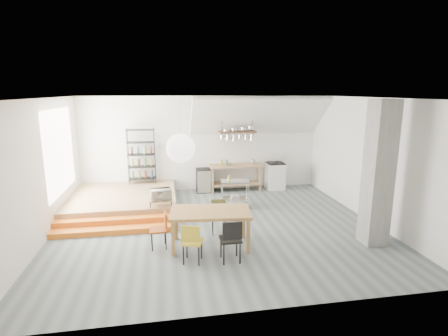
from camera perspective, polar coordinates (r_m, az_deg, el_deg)
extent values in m
plane|color=#555F63|center=(8.94, -1.01, -9.60)|extent=(8.00, 8.00, 0.00)
cube|color=silver|center=(11.88, -3.61, 3.95)|extent=(8.00, 0.04, 3.20)
cube|color=silver|center=(8.82, -27.70, -0.48)|extent=(0.04, 7.00, 3.20)
cube|color=silver|center=(9.88, 22.54, 1.27)|extent=(0.04, 7.00, 3.20)
cube|color=white|center=(8.28, -1.10, 11.38)|extent=(8.00, 7.00, 0.02)
cube|color=white|center=(11.53, 5.68, 8.40)|extent=(4.40, 1.44, 1.32)
cube|color=white|center=(10.19, -25.20, 2.49)|extent=(0.02, 2.50, 2.20)
cube|color=#94754A|center=(10.74, -16.05, -5.12)|extent=(3.00, 3.00, 0.40)
cube|color=orange|center=(8.96, -17.31, -9.67)|extent=(3.00, 0.35, 0.13)
cube|color=orange|center=(9.26, -17.06, -8.49)|extent=(3.00, 0.35, 0.27)
cube|color=slate|center=(8.28, 23.89, -0.88)|extent=(0.50, 0.50, 3.20)
cube|color=#94754A|center=(11.84, 1.92, 0.40)|extent=(1.80, 0.60, 0.06)
cube|color=#94754A|center=(11.99, 1.90, -2.55)|extent=(1.70, 0.55, 0.04)
cube|color=#94754A|center=(12.34, 5.43, -1.30)|extent=(0.06, 0.06, 0.86)
cube|color=#94754A|center=(12.02, -2.14, -1.62)|extent=(0.06, 0.06, 0.86)
cube|color=#94754A|center=(11.92, 5.98, -1.80)|extent=(0.06, 0.06, 0.86)
cube|color=#94754A|center=(11.60, -1.85, -2.15)|extent=(0.06, 0.06, 0.86)
cube|color=white|center=(12.29, 8.31, -1.34)|extent=(0.60, 0.60, 0.90)
cube|color=black|center=(12.19, 8.38, 0.81)|extent=(0.58, 0.58, 0.03)
cube|color=white|center=(12.42, 8.00, 1.66)|extent=(0.60, 0.05, 0.25)
cylinder|color=black|center=(12.36, 8.80, 1.08)|extent=(0.18, 0.18, 0.02)
cylinder|color=black|center=(12.27, 7.56, 1.03)|extent=(0.18, 0.18, 0.02)
cylinder|color=black|center=(12.10, 9.22, 0.82)|extent=(0.18, 0.18, 0.02)
cylinder|color=black|center=(12.01, 7.95, 0.77)|extent=(0.18, 0.18, 0.02)
cube|color=#432D1B|center=(11.46, 2.16, 5.92)|extent=(1.20, 0.50, 0.05)
cylinder|color=black|center=(11.31, -0.32, 8.77)|extent=(0.02, 0.02, 1.15)
cylinder|color=black|center=(11.52, 4.65, 8.80)|extent=(0.02, 0.02, 1.15)
cylinder|color=silver|center=(11.33, -0.28, 5.14)|extent=(0.16, 0.16, 0.12)
cylinder|color=silver|center=(11.37, 0.72, 5.06)|extent=(0.20, 0.20, 0.16)
cylinder|color=silver|center=(11.41, 1.71, 4.99)|extent=(0.16, 0.16, 0.20)
cylinder|color=silver|center=(11.45, 2.70, 5.20)|extent=(0.20, 0.20, 0.12)
cylinder|color=silver|center=(11.49, 3.68, 5.12)|extent=(0.16, 0.16, 0.16)
cylinder|color=silver|center=(11.54, 4.64, 5.04)|extent=(0.20, 0.20, 0.20)
cylinder|color=black|center=(11.75, -11.21, 2.16)|extent=(0.02, 0.02, 1.80)
cylinder|color=black|center=(11.81, -15.29, 2.00)|extent=(0.02, 0.02, 1.80)
cylinder|color=black|center=(11.40, -11.25, 1.84)|extent=(0.02, 0.02, 1.80)
cylinder|color=black|center=(11.45, -15.46, 1.68)|extent=(0.02, 0.02, 1.80)
cube|color=black|center=(11.75, -13.13, -1.67)|extent=(0.88, 0.38, 0.02)
cube|color=black|center=(11.66, -13.22, 0.23)|extent=(0.88, 0.38, 0.02)
cube|color=black|center=(11.59, -13.32, 2.17)|extent=(0.88, 0.38, 0.02)
cube|color=black|center=(11.52, -13.42, 4.12)|extent=(0.88, 0.38, 0.02)
cube|color=black|center=(11.48, -13.52, 6.10)|extent=(0.88, 0.38, 0.03)
cylinder|color=#3F8535|center=(11.72, -13.16, -1.01)|extent=(0.07, 0.07, 0.24)
cylinder|color=#A2821B|center=(11.64, -13.26, 0.91)|extent=(0.07, 0.07, 0.24)
cylinder|color=maroon|center=(11.56, -13.36, 2.85)|extent=(0.07, 0.07, 0.24)
cube|color=#94754A|center=(9.37, -10.26, -5.17)|extent=(0.60, 0.40, 0.03)
cylinder|color=black|center=(9.56, -8.61, -5.27)|extent=(0.02, 0.02, 0.13)
cylinder|color=black|center=(9.57, -11.86, -5.39)|extent=(0.02, 0.02, 0.13)
cylinder|color=black|center=(9.23, -8.56, -5.91)|extent=(0.02, 0.02, 0.13)
cylinder|color=black|center=(9.24, -11.93, -6.03)|extent=(0.02, 0.02, 0.13)
sphere|color=white|center=(7.29, -7.07, 3.23)|extent=(0.60, 0.60, 0.60)
cube|color=brown|center=(7.63, -2.24, -7.22)|extent=(1.82, 1.15, 0.06)
cube|color=brown|center=(8.21, 3.20, -8.82)|extent=(0.08, 0.08, 0.76)
cube|color=brown|center=(8.18, -7.83, -9.02)|extent=(0.08, 0.08, 0.76)
cube|color=brown|center=(7.46, 3.98, -11.11)|extent=(0.08, 0.08, 0.76)
cube|color=brown|center=(7.42, -8.27, -11.34)|extent=(0.08, 0.08, 0.76)
cube|color=gold|center=(7.11, -5.17, -11.91)|extent=(0.47, 0.47, 0.04)
cube|color=gold|center=(6.86, -5.51, -10.69)|extent=(0.36, 0.14, 0.33)
cylinder|color=black|center=(7.10, -6.63, -13.94)|extent=(0.03, 0.03, 0.42)
cylinder|color=black|center=(7.05, -4.15, -14.12)|extent=(0.03, 0.03, 0.42)
cylinder|color=black|center=(7.37, -6.08, -12.90)|extent=(0.03, 0.03, 0.42)
cylinder|color=black|center=(7.31, -3.69, -13.06)|extent=(0.03, 0.03, 0.42)
cube|color=black|center=(7.12, 1.05, -11.55)|extent=(0.41, 0.41, 0.04)
cube|color=black|center=(6.85, 1.37, -10.22)|extent=(0.39, 0.05, 0.36)
cylinder|color=black|center=(7.05, -0.03, -13.94)|extent=(0.03, 0.03, 0.45)
cylinder|color=black|center=(7.11, 2.64, -13.71)|extent=(0.03, 0.03, 0.45)
cylinder|color=black|center=(7.34, -0.50, -12.82)|extent=(0.03, 0.03, 0.45)
cylinder|color=black|center=(7.39, 2.06, -12.61)|extent=(0.03, 0.03, 0.45)
cube|color=#616A32|center=(8.42, -0.87, -7.98)|extent=(0.41, 0.41, 0.04)
cube|color=#616A32|center=(8.50, -0.93, -6.13)|extent=(0.35, 0.07, 0.32)
cylinder|color=black|center=(8.65, 0.08, -8.93)|extent=(0.03, 0.03, 0.41)
cylinder|color=black|center=(8.63, -1.90, -8.97)|extent=(0.03, 0.03, 0.41)
cylinder|color=black|center=(8.37, 0.20, -9.67)|extent=(0.03, 0.03, 0.41)
cylinder|color=black|center=(8.36, -1.84, -9.71)|extent=(0.03, 0.03, 0.41)
cube|color=#9F4416|center=(7.82, -10.69, -9.89)|extent=(0.39, 0.39, 0.04)
cube|color=#9F4416|center=(7.75, -9.53, -8.25)|extent=(0.06, 0.35, 0.32)
cylinder|color=black|center=(7.78, -9.46, -11.66)|extent=(0.03, 0.03, 0.40)
cylinder|color=black|center=(8.04, -9.64, -10.82)|extent=(0.03, 0.03, 0.40)
cylinder|color=black|center=(7.76, -11.66, -11.80)|extent=(0.03, 0.03, 0.40)
cylinder|color=black|center=(8.03, -11.75, -10.95)|extent=(0.03, 0.03, 0.40)
cube|color=silver|center=(10.15, 1.80, -2.18)|extent=(0.85, 0.53, 0.04)
cube|color=silver|center=(10.30, 1.78, -4.98)|extent=(0.85, 0.53, 0.03)
cylinder|color=silver|center=(10.49, 3.74, -3.90)|extent=(0.03, 0.03, 0.77)
sphere|color=black|center=(10.60, 3.71, -5.81)|extent=(0.07, 0.07, 0.07)
cylinder|color=silver|center=(10.42, -0.39, -3.99)|extent=(0.03, 0.03, 0.77)
sphere|color=black|center=(10.53, -0.39, -5.92)|extent=(0.07, 0.07, 0.07)
cylinder|color=silver|center=(10.11, 4.04, -4.53)|extent=(0.03, 0.03, 0.77)
sphere|color=black|center=(10.23, 4.00, -6.51)|extent=(0.07, 0.07, 0.07)
cylinder|color=silver|center=(10.04, -0.25, -4.63)|extent=(0.03, 0.03, 0.77)
sphere|color=black|center=(10.15, -0.25, -6.62)|extent=(0.07, 0.07, 0.07)
cube|color=black|center=(11.83, -3.38, -2.01)|extent=(0.47, 0.47, 0.80)
imported|color=beige|center=(9.32, -10.30, -4.24)|extent=(0.57, 0.43, 0.29)
imported|color=silver|center=(11.74, 1.02, 0.58)|extent=(0.23, 0.23, 0.05)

